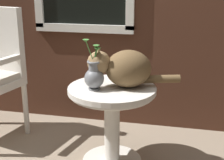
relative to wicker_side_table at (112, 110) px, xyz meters
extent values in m
cube|color=silver|center=(-0.41, 0.69, 0.45)|extent=(0.88, 0.03, 0.07)
cylinder|color=silver|center=(0.00, 0.00, -0.12)|extent=(0.11, 0.11, 0.52)
cylinder|color=silver|center=(0.00, 0.00, 0.15)|extent=(0.60, 0.60, 0.03)
torus|color=silver|center=(0.00, 0.00, 0.12)|extent=(0.58, 0.58, 0.02)
cylinder|color=silver|center=(-0.82, 0.31, -0.19)|extent=(0.04, 0.04, 0.45)
cube|color=silver|center=(-0.87, 0.10, 0.27)|extent=(0.15, 0.42, 0.04)
ellipsoid|color=brown|center=(0.11, 0.03, 0.30)|extent=(0.36, 0.33, 0.25)
sphere|color=olive|center=(-0.08, -0.02, 0.34)|extent=(0.16, 0.16, 0.16)
cone|color=brown|center=(-0.10, 0.02, 0.41)|extent=(0.05, 0.05, 0.05)
cone|color=brown|center=(-0.07, -0.06, 0.41)|extent=(0.05, 0.05, 0.05)
cylinder|color=brown|center=(0.31, 0.09, 0.22)|extent=(0.28, 0.13, 0.06)
cylinder|color=slate|center=(-0.10, -0.07, 0.18)|extent=(0.08, 0.08, 0.01)
ellipsoid|color=slate|center=(-0.10, -0.07, 0.25)|extent=(0.13, 0.13, 0.13)
cylinder|color=slate|center=(-0.10, -0.07, 0.33)|extent=(0.07, 0.07, 0.06)
torus|color=slate|center=(-0.10, -0.07, 0.36)|extent=(0.09, 0.09, 0.02)
cylinder|color=#47893D|center=(-0.13, -0.08, 0.43)|extent=(0.05, 0.01, 0.14)
cone|color=#47893D|center=(-0.15, -0.08, 0.49)|extent=(0.04, 0.04, 0.02)
cylinder|color=#47893D|center=(-0.09, -0.08, 0.40)|extent=(0.03, 0.01, 0.09)
cone|color=#47893D|center=(-0.08, -0.08, 0.44)|extent=(0.04, 0.04, 0.02)
cylinder|color=#47893D|center=(-0.09, -0.08, 0.41)|extent=(0.02, 0.01, 0.10)
cone|color=#47893D|center=(-0.08, -0.08, 0.46)|extent=(0.04, 0.04, 0.02)
camera|label=1|loc=(0.46, -2.06, 0.88)|focal=52.79mm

